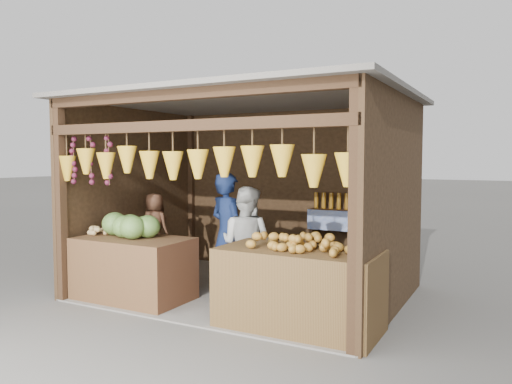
% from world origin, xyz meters
% --- Properties ---
extents(ground, '(80.00, 80.00, 0.00)m').
position_xyz_m(ground, '(0.00, 0.00, 0.00)').
color(ground, '#514F49').
rests_on(ground, ground).
extents(stall_structure, '(4.30, 3.30, 2.66)m').
position_xyz_m(stall_structure, '(-0.03, -0.04, 1.67)').
color(stall_structure, slate).
rests_on(stall_structure, ground).
extents(back_shelf, '(1.25, 0.32, 1.32)m').
position_xyz_m(back_shelf, '(1.05, 1.28, 0.87)').
color(back_shelf, '#382314').
rests_on(back_shelf, ground).
extents(counter_left, '(1.47, 0.85, 0.82)m').
position_xyz_m(counter_left, '(-1.14, -0.99, 0.41)').
color(counter_left, '#502C1A').
rests_on(counter_left, ground).
extents(counter_right, '(1.73, 0.85, 0.87)m').
position_xyz_m(counter_right, '(1.20, -1.01, 0.44)').
color(counter_right, '#4B3319').
rests_on(counter_right, ground).
extents(stool, '(0.31, 0.31, 0.29)m').
position_xyz_m(stool, '(-1.63, 0.03, 0.15)').
color(stool, black).
rests_on(stool, ground).
extents(man_standing, '(0.71, 0.59, 1.66)m').
position_xyz_m(man_standing, '(-0.18, -0.20, 0.83)').
color(man_standing, '#132149').
rests_on(man_standing, ground).
extents(woman_standing, '(0.74, 0.58, 1.48)m').
position_xyz_m(woman_standing, '(0.18, -0.33, 0.74)').
color(woman_standing, silver).
rests_on(woman_standing, ground).
extents(vendor_seated, '(0.53, 0.36, 1.03)m').
position_xyz_m(vendor_seated, '(-1.63, 0.03, 0.81)').
color(vendor_seated, brown).
rests_on(vendor_seated, stool).
extents(melon_pile, '(1.00, 0.50, 0.32)m').
position_xyz_m(melon_pile, '(-1.18, -0.90, 0.98)').
color(melon_pile, '#245015').
rests_on(melon_pile, counter_left).
extents(tanfruit_pile, '(0.34, 0.40, 0.13)m').
position_xyz_m(tanfruit_pile, '(-1.72, -1.00, 0.88)').
color(tanfruit_pile, tan).
rests_on(tanfruit_pile, counter_left).
extents(mango_pile, '(1.40, 0.64, 0.22)m').
position_xyz_m(mango_pile, '(1.23, -1.00, 0.98)').
color(mango_pile, '#C3481A').
rests_on(mango_pile, counter_right).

